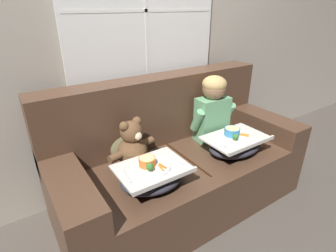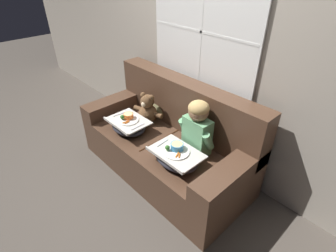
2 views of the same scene
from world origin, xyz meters
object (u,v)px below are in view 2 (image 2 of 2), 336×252
at_px(throw_pillow_behind_teddy, 159,105).
at_px(lap_tray_child, 176,157).
at_px(teddy_bear, 147,110).
at_px(throw_pillow_behind_child, 208,131).
at_px(couch, 169,143).
at_px(lap_tray_teddy, 128,125).
at_px(child_figure, 198,125).

xyz_separation_m(throw_pillow_behind_teddy, lap_tray_child, (0.74, -0.44, -0.08)).
distance_m(teddy_bear, lap_tray_child, 0.79).
bearing_deg(throw_pillow_behind_child, throw_pillow_behind_teddy, 180.00).
height_order(couch, throw_pillow_behind_child, couch).
relative_size(lap_tray_child, lap_tray_teddy, 1.08).
xyz_separation_m(couch, throw_pillow_behind_child, (0.37, 0.19, 0.25)).
height_order(couch, child_figure, same).
relative_size(couch, throw_pillow_behind_teddy, 5.54).
xyz_separation_m(throw_pillow_behind_child, lap_tray_child, (-0.00, -0.44, -0.08)).
height_order(lap_tray_child, lap_tray_teddy, lap_tray_child).
bearing_deg(teddy_bear, lap_tray_child, -20.14).
bearing_deg(lap_tray_teddy, throw_pillow_behind_child, 30.83).
bearing_deg(child_figure, teddy_bear, -179.70).
height_order(child_figure, lap_tray_child, child_figure).
distance_m(throw_pillow_behind_teddy, child_figure, 0.77).
bearing_deg(lap_tray_child, child_figure, 89.77).
relative_size(child_figure, lap_tray_child, 1.15).
distance_m(throw_pillow_behind_child, throw_pillow_behind_teddy, 0.74).
xyz_separation_m(throw_pillow_behind_teddy, teddy_bear, (0.00, -0.17, -0.00)).
relative_size(throw_pillow_behind_child, lap_tray_teddy, 0.76).
xyz_separation_m(throw_pillow_behind_teddy, child_figure, (0.74, -0.17, 0.15)).
relative_size(throw_pillow_behind_child, teddy_bear, 0.87).
bearing_deg(teddy_bear, throw_pillow_behind_child, 13.05).
xyz_separation_m(couch, teddy_bear, (-0.37, 0.02, 0.25)).
relative_size(teddy_bear, lap_tray_teddy, 0.88).
relative_size(couch, lap_tray_teddy, 4.37).
bearing_deg(throw_pillow_behind_child, couch, -153.14).
xyz_separation_m(teddy_bear, lap_tray_child, (0.74, -0.27, -0.08)).
bearing_deg(throw_pillow_behind_teddy, throw_pillow_behind_child, 0.00).
height_order(throw_pillow_behind_teddy, child_figure, child_figure).
xyz_separation_m(throw_pillow_behind_child, child_figure, (-0.00, -0.17, 0.15)).
relative_size(couch, throw_pillow_behind_child, 5.75).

